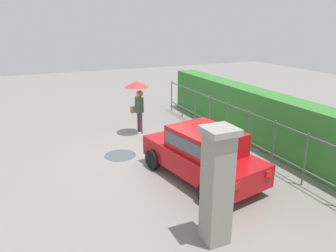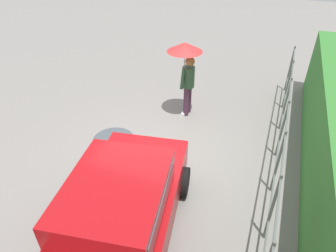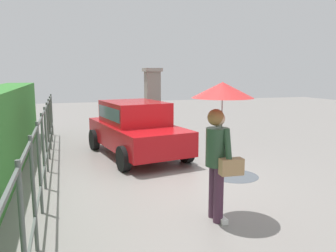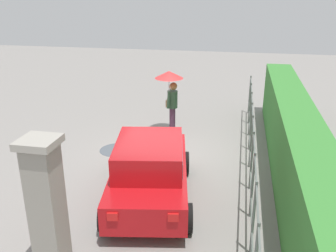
% 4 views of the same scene
% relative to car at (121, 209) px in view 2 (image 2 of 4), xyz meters
% --- Properties ---
extents(ground_plane, '(40.00, 40.00, 0.00)m').
position_rel_car_xyz_m(ground_plane, '(-2.33, -0.19, -0.80)').
color(ground_plane, gray).
extents(car, '(3.94, 2.37, 1.48)m').
position_rel_car_xyz_m(car, '(0.00, 0.00, 0.00)').
color(car, '#B71116').
rests_on(car, ground).
extents(pedestrian, '(0.93, 0.93, 2.12)m').
position_rel_car_xyz_m(pedestrian, '(-4.38, -0.37, 0.76)').
color(pedestrian, '#47283D').
rests_on(pedestrian, ground).
extents(fence_section, '(10.90, 0.05, 1.50)m').
position_rel_car_xyz_m(fence_section, '(-1.55, 2.27, 0.02)').
color(fence_section, '#59605B').
rests_on(fence_section, ground).
extents(puddle_near, '(1.05, 1.05, 0.00)m').
position_rel_car_xyz_m(puddle_near, '(-2.52, -1.68, -0.80)').
color(puddle_near, '#4C545B').
rests_on(puddle_near, ground).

